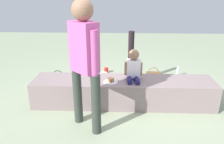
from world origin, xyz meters
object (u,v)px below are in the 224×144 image
at_px(cake_plate, 111,81).
at_px(handbag_brown_canvas, 153,78).
at_px(party_cup_red, 106,70).
at_px(water_bottle_far_side, 178,72).
at_px(gift_bag, 77,82).
at_px(cake_box_white, 98,76).
at_px(adult_standing, 84,56).
at_px(child_seated, 133,67).
at_px(water_bottle_near_gift, 99,79).
at_px(handbag_black_leather, 59,80).

height_order(cake_plate, handbag_brown_canvas, cake_plate).
bearing_deg(handbag_brown_canvas, party_cup_red, 149.36).
bearing_deg(water_bottle_far_side, handbag_brown_canvas, -144.56).
bearing_deg(gift_bag, cake_box_white, 60.89).
bearing_deg(party_cup_red, adult_standing, -93.45).
distance_m(water_bottle_far_side, handbag_brown_canvas, 0.71).
relative_size(child_seated, adult_standing, 0.29).
bearing_deg(handbag_brown_canvas, water_bottle_near_gift, -176.50).
height_order(water_bottle_far_side, handbag_black_leather, handbag_black_leather).
height_order(adult_standing, handbag_black_leather, adult_standing).
xyz_separation_m(cake_box_white, handbag_brown_canvas, (1.11, -0.21, 0.06)).
height_order(water_bottle_far_side, cake_box_white, water_bottle_far_side).
bearing_deg(gift_bag, adult_standing, -72.83).
distance_m(adult_standing, handbag_brown_canvas, 2.04).
xyz_separation_m(child_seated, handbag_brown_canvas, (0.44, 0.81, -0.50)).
xyz_separation_m(gift_bag, handbag_brown_canvas, (1.43, 0.37, -0.03)).
bearing_deg(water_bottle_far_side, adult_standing, -130.93).
bearing_deg(child_seated, handbag_black_leather, 155.55).
distance_m(party_cup_red, handbag_black_leather, 1.14).
height_order(cake_plate, cake_box_white, cake_plate).
bearing_deg(party_cup_red, water_bottle_far_side, -5.77).
distance_m(adult_standing, cake_plate, 0.86).
distance_m(cake_plate, handbag_brown_canvas, 1.25).
relative_size(child_seated, party_cup_red, 4.38).
height_order(child_seated, water_bottle_far_side, child_seated).
height_order(water_bottle_far_side, party_cup_red, water_bottle_far_side).
relative_size(adult_standing, water_bottle_near_gift, 7.05).
relative_size(water_bottle_near_gift, handbag_black_leather, 0.75).
relative_size(gift_bag, cake_box_white, 1.13).
distance_m(cake_plate, party_cup_red, 1.54).
bearing_deg(handbag_brown_canvas, cake_box_white, 169.41).
height_order(party_cup_red, handbag_brown_canvas, handbag_brown_canvas).
xyz_separation_m(adult_standing, handbag_black_leather, (-0.74, 1.31, -0.89)).
bearing_deg(handbag_brown_canvas, handbag_black_leather, -174.24).
relative_size(cake_box_white, handbag_black_leather, 1.00).
height_order(cake_plate, gift_bag, cake_plate).
xyz_separation_m(party_cup_red, handbag_black_leather, (-0.86, -0.75, 0.06)).
bearing_deg(handbag_black_leather, water_bottle_near_gift, 8.86).
relative_size(adult_standing, cake_plate, 7.40).
bearing_deg(cake_box_white, handbag_black_leather, -151.20).
bearing_deg(handbag_black_leather, adult_standing, -60.63).
bearing_deg(child_seated, water_bottle_near_gift, 129.49).
xyz_separation_m(water_bottle_near_gift, cake_box_white, (-0.05, 0.27, -0.05)).
relative_size(cake_plate, handbag_brown_canvas, 0.67).
xyz_separation_m(cake_plate, handbag_brown_canvas, (0.78, 0.92, -0.31)).
relative_size(child_seated, gift_bag, 1.36).
relative_size(water_bottle_far_side, handbag_brown_canvas, 0.66).
bearing_deg(child_seated, adult_standing, -132.82).
height_order(child_seated, water_bottle_near_gift, child_seated).
bearing_deg(cake_box_white, handbag_brown_canvas, -10.59).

